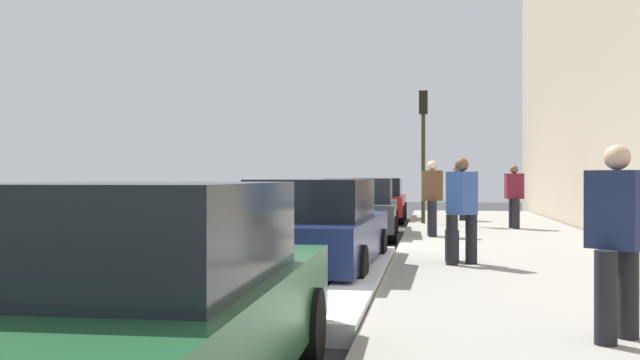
{
  "coord_description": "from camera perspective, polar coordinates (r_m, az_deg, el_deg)",
  "views": [
    {
      "loc": [
        -15.37,
        -1.64,
        1.55
      ],
      "look_at": [
        -2.41,
        0.41,
        1.49
      ],
      "focal_mm": 38.93,
      "sensor_mm": 36.0,
      "label": 1
    }
  ],
  "objects": [
    {
      "name": "parked_car_navy",
      "position": [
        10.86,
        -0.31,
        -3.92
      ],
      "size": [
        4.75,
        2.0,
        1.51
      ],
      "color": "black",
      "rests_on": "ground"
    },
    {
      "name": "traffic_light_pole",
      "position": [
        21.25,
        8.49,
        3.84
      ],
      "size": [
        0.35,
        0.26,
        4.01
      ],
      "color": "#2D2D19",
      "rests_on": "sidewalk"
    },
    {
      "name": "sidewalk",
      "position": [
        15.53,
        15.17,
        -5.21
      ],
      "size": [
        28.0,
        4.6,
        0.15
      ],
      "primitive_type": "cube",
      "color": "gray",
      "rests_on": "ground"
    },
    {
      "name": "pedestrian_burgundy_coat",
      "position": [
        19.56,
        15.67,
        -1.18
      ],
      "size": [
        0.56,
        0.5,
        1.72
      ],
      "color": "black",
      "rests_on": "sidewalk"
    },
    {
      "name": "pedestrian_navy_coat",
      "position": [
        6.41,
        23.23,
        -4.29
      ],
      "size": [
        0.51,
        0.53,
        1.67
      ],
      "color": "black",
      "rests_on": "sidewalk"
    },
    {
      "name": "pedestrian_brown_coat",
      "position": [
        16.59,
        9.2,
        -1.3
      ],
      "size": [
        0.59,
        0.5,
        1.78
      ],
      "color": "black",
      "rests_on": "sidewalk"
    },
    {
      "name": "parked_car_green",
      "position": [
        4.61,
        -14.25,
        -9.62
      ],
      "size": [
        4.33,
        1.97,
        1.51
      ],
      "color": "black",
      "rests_on": "ground"
    },
    {
      "name": "parked_car_red",
      "position": [
        23.89,
        4.76,
        -1.66
      ],
      "size": [
        4.16,
        1.92,
        1.51
      ],
      "color": "black",
      "rests_on": "ground"
    },
    {
      "name": "rolling_suitcase",
      "position": [
        11.73,
        10.79,
        -5.3
      ],
      "size": [
        0.34,
        0.22,
        0.88
      ],
      "color": "#191E38",
      "rests_on": "sidewalk"
    },
    {
      "name": "lane_stripe_centre",
      "position": [
        16.18,
        -8.47,
        -5.23
      ],
      "size": [
        28.0,
        0.14,
        0.01
      ],
      "primitive_type": "cube",
      "color": "gold",
      "rests_on": "ground"
    },
    {
      "name": "pedestrian_grey_coat",
      "position": [
        23.01,
        11.15,
        -0.84
      ],
      "size": [
        0.56,
        0.58,
        1.81
      ],
      "color": "black",
      "rests_on": "sidewalk"
    },
    {
      "name": "ground_plane",
      "position": [
        15.53,
        2.92,
        -5.48
      ],
      "size": [
        56.0,
        56.0,
        0.0
      ],
      "primitive_type": "plane",
      "color": "#333335"
    },
    {
      "name": "snow_bank_curb",
      "position": [
        9.86,
        3.49,
        -8.14
      ],
      "size": [
        7.08,
        0.56,
        0.22
      ],
      "primitive_type": "cube",
      "color": "white",
      "rests_on": "ground"
    },
    {
      "name": "pedestrian_blue_coat",
      "position": [
        11.32,
        11.57,
        -2.23
      ],
      "size": [
        0.54,
        0.5,
        1.71
      ],
      "color": "black",
      "rests_on": "sidewalk"
    },
    {
      "name": "parked_car_charcoal",
      "position": [
        17.66,
        3.3,
        -2.32
      ],
      "size": [
        4.82,
        2.02,
        1.51
      ],
      "color": "black",
      "rests_on": "ground"
    }
  ]
}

